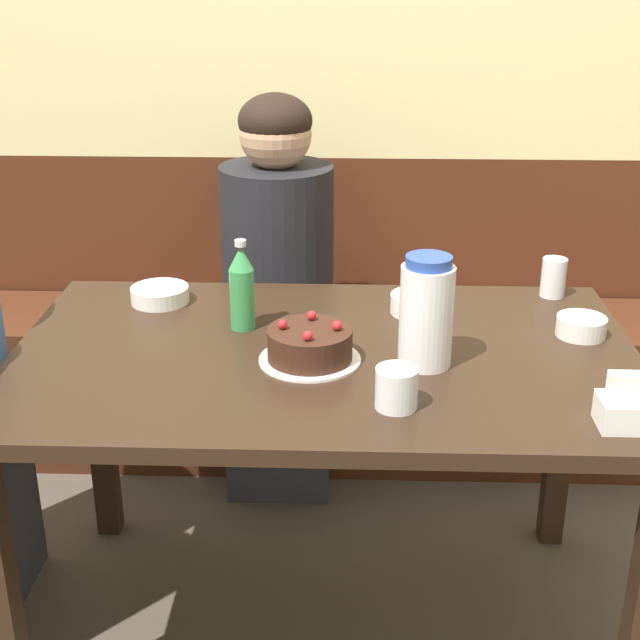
% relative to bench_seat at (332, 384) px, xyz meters
% --- Properties ---
extents(ground_plane, '(12.00, 12.00, 0.00)m').
position_rel_bench_seat_xyz_m(ground_plane, '(0.00, -0.83, -0.23)').
color(ground_plane, '#4C4238').
extents(back_wall, '(4.80, 0.04, 2.50)m').
position_rel_bench_seat_xyz_m(back_wall, '(0.00, 0.22, 1.02)').
color(back_wall, '#4C2314').
rests_on(back_wall, ground_plane).
extents(bench_seat, '(2.30, 0.38, 0.47)m').
position_rel_bench_seat_xyz_m(bench_seat, '(0.00, 0.00, 0.00)').
color(bench_seat, '#472314').
rests_on(bench_seat, ground_plane).
extents(dining_table, '(1.33, 0.83, 0.73)m').
position_rel_bench_seat_xyz_m(dining_table, '(0.00, -0.83, 0.40)').
color(dining_table, black).
rests_on(dining_table, ground_plane).
extents(birthday_cake, '(0.21, 0.21, 0.09)m').
position_rel_bench_seat_xyz_m(birthday_cake, '(-0.03, -0.88, 0.53)').
color(birthday_cake, white).
rests_on(birthday_cake, dining_table).
extents(water_pitcher, '(0.11, 0.11, 0.23)m').
position_rel_bench_seat_xyz_m(water_pitcher, '(0.21, -0.89, 0.61)').
color(water_pitcher, white).
rests_on(water_pitcher, dining_table).
extents(soju_bottle, '(0.06, 0.06, 0.21)m').
position_rel_bench_seat_xyz_m(soju_bottle, '(-0.19, -0.71, 0.59)').
color(soju_bottle, '#388E4C').
rests_on(soju_bottle, dining_table).
extents(napkin_holder, '(0.11, 0.08, 0.11)m').
position_rel_bench_seat_xyz_m(napkin_holder, '(0.55, -1.14, 0.53)').
color(napkin_holder, white).
rests_on(napkin_holder, dining_table).
extents(bowl_soup_white, '(0.13, 0.13, 0.04)m').
position_rel_bench_seat_xyz_m(bowl_soup_white, '(0.21, -0.60, 0.52)').
color(bowl_soup_white, white).
rests_on(bowl_soup_white, dining_table).
extents(bowl_rice_small, '(0.11, 0.11, 0.04)m').
position_rel_bench_seat_xyz_m(bowl_rice_small, '(0.56, -0.73, 0.52)').
color(bowl_rice_small, white).
rests_on(bowl_rice_small, dining_table).
extents(bowl_side_dish, '(0.14, 0.14, 0.04)m').
position_rel_bench_seat_xyz_m(bowl_side_dish, '(-0.41, -0.56, 0.51)').
color(bowl_side_dish, white).
rests_on(bowl_side_dish, dining_table).
extents(glass_water_tall, '(0.08, 0.08, 0.08)m').
position_rel_bench_seat_xyz_m(glass_water_tall, '(0.14, -1.08, 0.53)').
color(glass_water_tall, silver).
rests_on(glass_water_tall, dining_table).
extents(glass_tumbler_short, '(0.06, 0.06, 0.10)m').
position_rel_bench_seat_xyz_m(glass_tumbler_short, '(0.55, -0.48, 0.54)').
color(glass_tumbler_short, silver).
rests_on(glass_tumbler_short, dining_table).
extents(person_grey_tee, '(0.32, 0.34, 1.17)m').
position_rel_bench_seat_xyz_m(person_grey_tee, '(-0.15, -0.16, 0.32)').
color(person_grey_tee, '#33333D').
rests_on(person_grey_tee, ground_plane).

